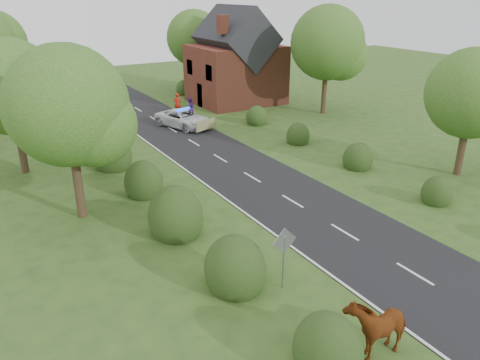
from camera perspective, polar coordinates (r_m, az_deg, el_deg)
ground at (r=20.12m, az=20.52°, el=-10.71°), size 120.00×120.00×0.00m
road at (r=30.43m, az=-1.54°, el=2.12°), size 6.00×70.00×0.02m
road_markings at (r=28.01m, az=-2.28°, el=0.32°), size 4.96×70.00×0.01m
hedgerow_left at (r=24.84m, az=-10.88°, el=-1.22°), size 2.75×50.41×3.00m
hedgerow_right at (r=31.14m, az=12.61°, el=3.11°), size 2.10×45.78×2.10m
tree_left_a at (r=22.76m, az=-19.56°, el=7.94°), size 5.74×5.60×8.38m
tree_left_b at (r=30.37m, az=-25.66°, el=9.79°), size 5.74×5.60×8.07m
tree_right_a at (r=30.34m, az=26.82°, el=9.00°), size 5.33×5.20×7.56m
tree_right_b at (r=42.78m, az=11.05°, el=15.75°), size 6.56×6.40×9.40m
tree_right_c at (r=53.38m, az=-5.24°, el=16.62°), size 6.15×6.00×8.58m
road_sign at (r=17.35m, az=5.39°, el=-8.40°), size 1.06×0.08×2.53m
house at (r=46.80m, az=-0.54°, el=14.01°), size 8.00×7.40×9.17m
cow at (r=15.69m, az=16.27°, el=-16.82°), size 2.28×1.23×1.61m
police_van at (r=38.65m, az=-6.92°, el=7.43°), size 3.81×5.54×1.55m
pedestrian_red at (r=43.10m, az=-7.64°, el=9.23°), size 0.70×0.48×1.84m
pedestrian_purple at (r=41.18m, az=-6.13°, el=8.70°), size 0.96×0.79×1.86m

